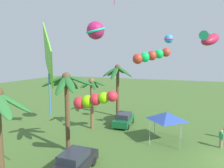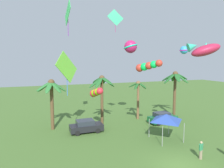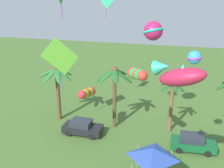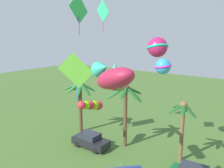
{
  "view_description": "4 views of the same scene",
  "coord_description": "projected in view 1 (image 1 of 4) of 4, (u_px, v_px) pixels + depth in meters",
  "views": [
    {
      "loc": [
        -16.85,
        3.01,
        7.73
      ],
      "look_at": [
        -2.66,
        8.63,
        5.83
      ],
      "focal_mm": 32.94,
      "sensor_mm": 36.0,
      "label": 1
    },
    {
      "loc": [
        -10.19,
        -12.41,
        8.45
      ],
      "look_at": [
        -2.71,
        8.83,
        5.86
      ],
      "focal_mm": 31.8,
      "sensor_mm": 36.0,
      "label": 2
    },
    {
      "loc": [
        3.72,
        -11.52,
        13.53
      ],
      "look_at": [
        -1.58,
        7.22,
        6.72
      ],
      "focal_mm": 42.23,
      "sensor_mm": 36.0,
      "label": 3
    },
    {
      "loc": [
        9.8,
        -6.72,
        11.35
      ],
      "look_at": [
        -1.32,
        8.26,
        7.5
      ],
      "focal_mm": 38.16,
      "sensor_mm": 36.0,
      "label": 4
    }
  ],
  "objects": [
    {
      "name": "kite_tube_4",
      "position": [
        93.0,
        100.0,
        14.05
      ],
      "size": [
        0.92,
        3.24,
        1.45
      ],
      "color": "red"
    },
    {
      "name": "kite_ball_7",
      "position": [
        169.0,
        39.0,
        20.15
      ],
      "size": [
        1.22,
        1.21,
        0.86
      ],
      "color": "#32A0E4"
    },
    {
      "name": "palm_tree_3",
      "position": [
        92.0,
        92.0,
        22.35
      ],
      "size": [
        2.68,
        2.86,
        5.64
      ],
      "color": "brown",
      "rests_on": "ground"
    },
    {
      "name": "parked_car_1",
      "position": [
        124.0,
        119.0,
        23.76
      ],
      "size": [
        4.0,
        1.94,
        1.51
      ],
      "color": "#145B2D",
      "rests_on": "ground"
    },
    {
      "name": "festival_tent",
      "position": [
        167.0,
        116.0,
        18.92
      ],
      "size": [
        2.86,
        2.86,
        2.85
      ],
      "color": "#9E9EA3",
      "rests_on": "ground"
    },
    {
      "name": "kite_ball_0",
      "position": [
        96.0,
        30.0,
        19.21
      ],
      "size": [
        2.54,
        2.55,
        1.68
      ],
      "color": "#C11E5F"
    },
    {
      "name": "kite_diamond_6",
      "position": [
        48.0,
        59.0,
        11.29
      ],
      "size": [
        2.7,
        2.55,
        5.08
      ],
      "color": "#6CCC37"
    },
    {
      "name": "parked_car_0",
      "position": [
        75.0,
        162.0,
        13.95
      ],
      "size": [
        3.93,
        1.79,
        1.51
      ],
      "color": "black",
      "rests_on": "ground"
    },
    {
      "name": "spectator_0",
      "position": [
        221.0,
        139.0,
        17.8
      ],
      "size": [
        0.5,
        0.38,
        1.59
      ],
      "color": "gray",
      "rests_on": "ground"
    },
    {
      "name": "palm_tree_0",
      "position": [
        118.0,
        76.0,
        27.07
      ],
      "size": [
        4.18,
        4.13,
        6.98
      ],
      "color": "brown",
      "rests_on": "ground"
    },
    {
      "name": "palm_tree_1",
      "position": [
        66.0,
        90.0,
        16.72
      ],
      "size": [
        3.77,
        4.17,
        6.62
      ],
      "color": "brown",
      "rests_on": "ground"
    },
    {
      "name": "kite_tube_5",
      "position": [
        150.0,
        56.0,
        17.24
      ],
      "size": [
        1.88,
        2.98,
        1.35
      ],
      "color": "red"
    },
    {
      "name": "kite_fish_2",
      "position": [
        210.0,
        38.0,
        18.14
      ],
      "size": [
        3.21,
        2.25,
        1.67
      ],
      "color": "#BC2043"
    }
  ]
}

